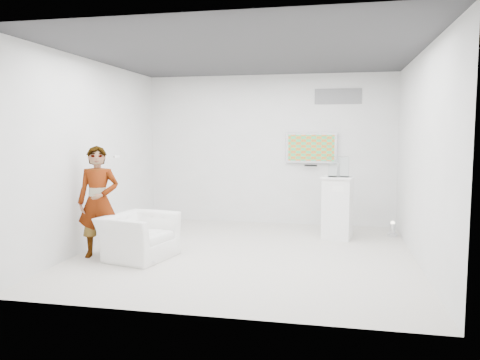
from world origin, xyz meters
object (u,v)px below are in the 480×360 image
at_px(tv, 311,148).
at_px(pedestal, 338,207).
at_px(person, 98,202).
at_px(armchair, 139,236).
at_px(floor_uplight, 393,229).

height_order(tv, pedestal, tv).
bearing_deg(person, armchair, -8.42).
relative_size(tv, person, 0.60).
distance_m(person, armchair, 0.79).
relative_size(person, floor_uplight, 6.28).
height_order(pedestal, floor_uplight, pedestal).
xyz_separation_m(person, floor_uplight, (4.46, 2.29, -0.70)).
bearing_deg(tv, floor_uplight, -27.19).
height_order(person, pedestal, person).
bearing_deg(person, pedestal, 16.32).
bearing_deg(person, tv, 32.96).
bearing_deg(armchair, pedestal, -43.31).
distance_m(person, pedestal, 4.01).
relative_size(tv, floor_uplight, 3.79).
relative_size(pedestal, floor_uplight, 4.13).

